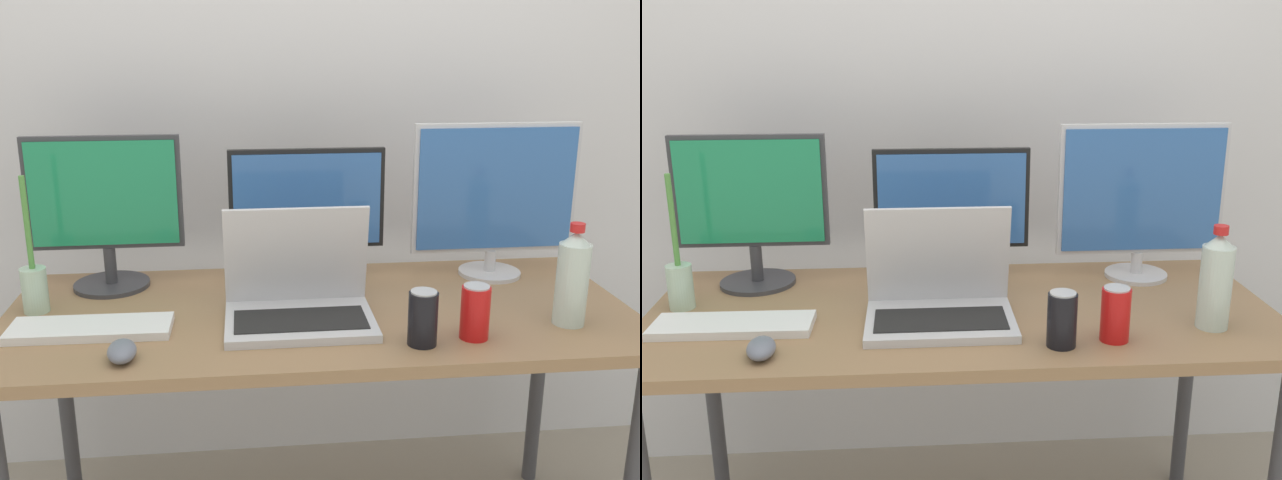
# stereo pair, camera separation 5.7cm
# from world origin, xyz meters

# --- Properties ---
(wall_back) EXTENTS (7.00, 0.08, 2.60)m
(wall_back) POSITION_xyz_m (0.00, 0.59, 1.30)
(wall_back) COLOR silver
(wall_back) RESTS_ON ground
(work_desk) EXTENTS (1.56, 0.69, 0.74)m
(work_desk) POSITION_xyz_m (0.00, 0.00, 0.67)
(work_desk) COLOR #424247
(work_desk) RESTS_ON ground
(monitor_left) EXTENTS (0.40, 0.20, 0.41)m
(monitor_left) POSITION_xyz_m (-0.55, 0.22, 0.96)
(monitor_left) COLOR #38383D
(monitor_left) RESTS_ON work_desk
(monitor_center) EXTENTS (0.42, 0.18, 0.37)m
(monitor_center) POSITION_xyz_m (-0.01, 0.22, 0.94)
(monitor_center) COLOR black
(monitor_center) RESTS_ON work_desk
(monitor_right) EXTENTS (0.46, 0.17, 0.43)m
(monitor_right) POSITION_xyz_m (0.51, 0.21, 0.97)
(monitor_right) COLOR silver
(monitor_right) RESTS_ON work_desk
(laptop_silver) EXTENTS (0.35, 0.26, 0.27)m
(laptop_silver) POSITION_xyz_m (-0.06, -0.06, 0.80)
(laptop_silver) COLOR silver
(laptop_silver) RESTS_ON work_desk
(keyboard_main) EXTENTS (0.37, 0.13, 0.02)m
(keyboard_main) POSITION_xyz_m (-0.54, -0.09, 0.75)
(keyboard_main) COLOR white
(keyboard_main) RESTS_ON work_desk
(mouse_by_keyboard) EXTENTS (0.07, 0.11, 0.04)m
(mouse_by_keyboard) POSITION_xyz_m (-0.45, -0.24, 0.76)
(mouse_by_keyboard) COLOR slate
(mouse_by_keyboard) RESTS_ON work_desk
(water_bottle) EXTENTS (0.07, 0.07, 0.25)m
(water_bottle) POSITION_xyz_m (0.58, -0.16, 0.85)
(water_bottle) COLOR silver
(water_bottle) RESTS_ON work_desk
(soda_can_near_keyboard) EXTENTS (0.07, 0.07, 0.13)m
(soda_can_near_keyboard) POSITION_xyz_m (0.33, -0.21, 0.80)
(soda_can_near_keyboard) COLOR red
(soda_can_near_keyboard) RESTS_ON work_desk
(soda_can_by_laptop) EXTENTS (0.07, 0.07, 0.13)m
(soda_can_by_laptop) POSITION_xyz_m (0.20, -0.23, 0.80)
(soda_can_by_laptop) COLOR black
(soda_can_by_laptop) RESTS_ON work_desk
(bamboo_vase) EXTENTS (0.06, 0.06, 0.34)m
(bamboo_vase) POSITION_xyz_m (-0.70, 0.06, 0.81)
(bamboo_vase) COLOR #B2D1B7
(bamboo_vase) RESTS_ON work_desk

